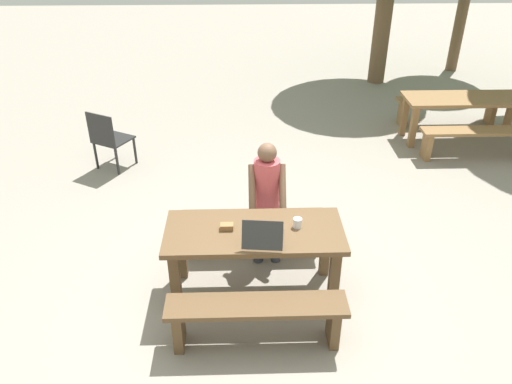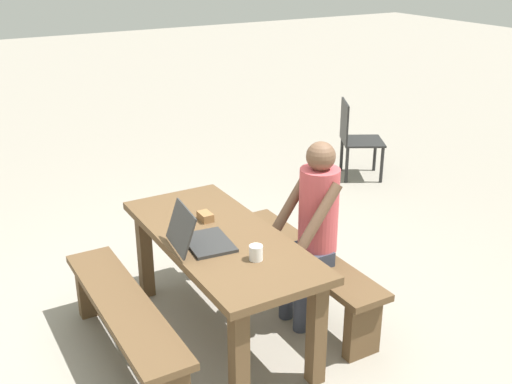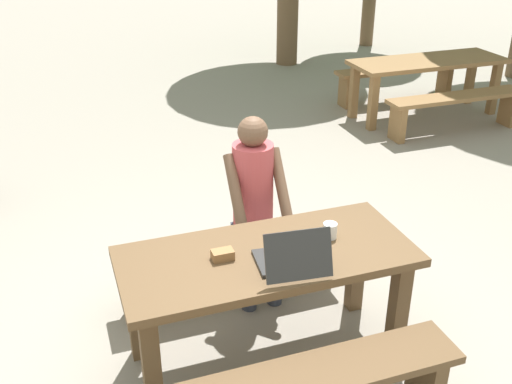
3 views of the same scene
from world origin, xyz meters
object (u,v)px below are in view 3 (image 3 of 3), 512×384
Objects in this scene: laptop at (292,258)px; picnic_table_mid at (427,69)px; small_pouch at (223,255)px; coffee_mug at (330,230)px; picnic_table_front at (267,272)px; person_seated at (255,200)px.

picnic_table_mid is at bearing -125.99° from laptop.
small_pouch is 0.06× the size of picnic_table_mid.
coffee_mug is 4.50m from picnic_table_mid.
laptop is 0.20× the size of picnic_table_mid.
laptop is 4.25× the size of coffee_mug.
small_pouch is at bearing -26.71° from laptop.
small_pouch is at bearing 175.41° from picnic_table_front.
coffee_mug is 0.07× the size of person_seated.
laptop reaches higher than picnic_table_mid.
laptop is at bearing -145.68° from coffee_mug.
small_pouch reaches higher than picnic_table_front.
coffee_mug is at bearing 1.40° from small_pouch.
picnic_table_front is at bearing -174.86° from coffee_mug.
picnic_table_front is at bearing -134.39° from picnic_table_mid.
picnic_table_mid is at bearing 41.55° from person_seated.
small_pouch is at bearing -136.60° from picnic_table_mid.
coffee_mug is 0.63m from person_seated.
picnic_table_front is 0.86× the size of picnic_table_mid.
small_pouch is 0.71m from person_seated.
coffee_mug is at bearing -139.67° from laptop.
person_seated is at bearing -138.72° from picnic_table_mid.
person_seated is at bearing 113.44° from coffee_mug.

